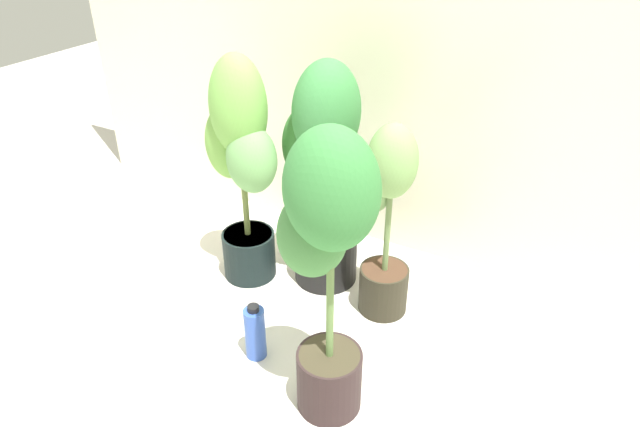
{
  "coord_description": "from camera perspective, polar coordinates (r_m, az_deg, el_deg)",
  "views": [
    {
      "loc": [
        0.91,
        -1.23,
        1.46
      ],
      "look_at": [
        0.06,
        0.28,
        0.43
      ],
      "focal_mm": 32.06,
      "sensor_mm": 36.0,
      "label": 1
    }
  ],
  "objects": [
    {
      "name": "potted_plant_back_center",
      "position": [
        2.17,
        0.2,
        5.09
      ],
      "size": [
        0.35,
        0.31,
        0.92
      ],
      "color": "black",
      "rests_on": "ground"
    },
    {
      "name": "potted_plant_front_right",
      "position": [
        1.55,
        0.61,
        -3.77
      ],
      "size": [
        0.33,
        0.27,
        0.95
      ],
      "color": "#2F2121",
      "rests_on": "ground"
    },
    {
      "name": "potted_plant_back_left",
      "position": [
        2.19,
        -7.86,
        5.46
      ],
      "size": [
        0.37,
        0.27,
        0.94
      ],
      "color": "black",
      "rests_on": "ground"
    },
    {
      "name": "potted_plant_back_right",
      "position": [
        2.05,
        6.48,
        -0.3
      ],
      "size": [
        0.29,
        0.25,
        0.77
      ],
      "color": "#2C281C",
      "rests_on": "ground"
    },
    {
      "name": "mylar_back_wall",
      "position": [
        2.32,
        5.95,
        19.08
      ],
      "size": [
        3.2,
        0.01,
        2.0
      ],
      "primitive_type": "cube",
      "color": "silver",
      "rests_on": "ground"
    },
    {
      "name": "nutrient_bottle",
      "position": [
        2.02,
        -6.5,
        -11.72
      ],
      "size": [
        0.07,
        0.07,
        0.22
      ],
      "color": "blue",
      "rests_on": "ground"
    },
    {
      "name": "ground_plane",
      "position": [
        2.11,
        -5.39,
        -13.25
      ],
      "size": [
        8.0,
        8.0,
        0.0
      ],
      "primitive_type": "plane",
      "color": "silver",
      "rests_on": "ground"
    }
  ]
}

